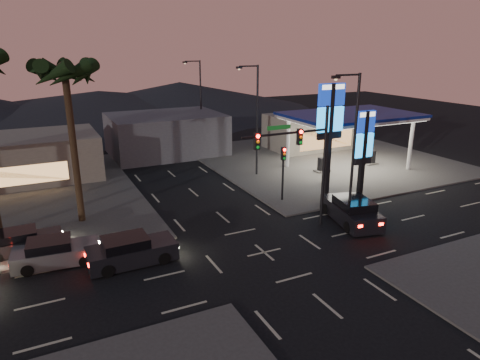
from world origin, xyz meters
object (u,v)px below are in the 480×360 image
gas_station (351,117)px  car_lane_b_mid (22,242)px  pylon_sign_short (364,142)px  car_lane_b_front (55,253)px  suv_station (351,211)px  traffic_signal_mast (303,152)px  car_lane_a_front (131,251)px  pylon_sign_tall (330,119)px

gas_station → car_lane_b_mid: bearing=-168.5°
pylon_sign_short → car_lane_b_front: size_ratio=1.48×
gas_station → suv_station: gas_station is taller
suv_station → car_lane_b_mid: bearing=166.6°
car_lane_b_mid → traffic_signal_mast: bearing=-14.3°
car_lane_a_front → car_lane_b_front: bearing=155.3°
car_lane_b_mid → pylon_sign_short: bearing=-4.0°
pylon_sign_tall → pylon_sign_short: 3.20m
gas_station → pylon_sign_tall: pylon_sign_tall is taller
car_lane_b_mid → car_lane_b_front: bearing=-54.7°
car_lane_b_front → suv_station: size_ratio=0.84×
gas_station → car_lane_b_mid: (-28.66, -5.83, -4.42)m
gas_station → suv_station: bearing=-128.4°
gas_station → car_lane_b_front: 28.56m
pylon_sign_tall → suv_station: size_ratio=1.60×
gas_station → car_lane_b_front: gas_station is taller
pylon_sign_tall → car_lane_b_mid: 21.93m
pylon_sign_tall → car_lane_b_front: bearing=-175.2°
gas_station → car_lane_b_mid: gas_station is taller
traffic_signal_mast → car_lane_b_mid: bearing=165.7°
car_lane_b_front → car_lane_b_mid: 2.83m
car_lane_b_front → car_lane_b_mid: car_lane_b_front is taller
pylon_sign_short → car_lane_b_mid: size_ratio=1.58×
pylon_sign_tall → car_lane_a_front: size_ratio=1.81×
traffic_signal_mast → suv_station: traffic_signal_mast is taller
traffic_signal_mast → car_lane_a_front: 11.90m
car_lane_a_front → car_lane_b_mid: (-5.40, 4.04, -0.08)m
pylon_sign_tall → car_lane_a_front: 17.08m
car_lane_b_front → suv_station: 18.74m
traffic_signal_mast → car_lane_b_front: 15.57m
gas_station → car_lane_a_front: size_ratio=2.46×
car_lane_b_front → suv_station: (18.58, -2.50, 0.12)m
car_lane_a_front → suv_station: (14.81, -0.78, 0.07)m
pylon_sign_short → car_lane_b_mid: (-23.66, 1.67, -3.99)m
pylon_sign_tall → suv_station: (-0.95, -4.15, -5.58)m
pylon_sign_short → gas_station: bearing=56.3°
pylon_sign_short → suv_station: size_ratio=1.25×
car_lane_b_front → pylon_sign_short: bearing=1.7°
traffic_signal_mast → gas_station: bearing=39.3°
gas_station → pylon_sign_short: (-5.00, -7.50, -0.42)m
pylon_sign_short → traffic_signal_mast: bearing=-160.9°
suv_station → gas_station: bearing=51.6°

